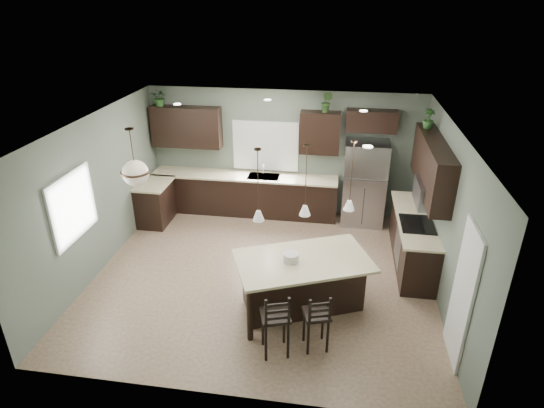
{
  "coord_description": "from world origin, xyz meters",
  "views": [
    {
      "loc": [
        1.2,
        -6.82,
        4.74
      ],
      "look_at": [
        0.1,
        0.4,
        1.25
      ],
      "focal_mm": 30.0,
      "sensor_mm": 36.0,
      "label": 1
    }
  ],
  "objects": [
    {
      "name": "left_return_cabs",
      "position": [
        -2.7,
        1.7,
        0.45
      ],
      "size": [
        0.6,
        0.9,
        0.9
      ],
      "primitive_type": "cube",
      "color": "black",
      "rests_on": "ground"
    },
    {
      "name": "cooktop",
      "position": [
        2.68,
        0.6,
        0.94
      ],
      "size": [
        0.58,
        0.75,
        0.02
      ],
      "primitive_type": "cube",
      "color": "black",
      "rests_on": "right_countertop"
    },
    {
      "name": "refrigerator",
      "position": [
        1.81,
        2.4,
        0.93
      ],
      "size": [
        0.9,
        0.74,
        1.85
      ],
      "primitive_type": "cube",
      "color": "#9B9BA3",
      "rests_on": "ground"
    },
    {
      "name": "plant_back_left",
      "position": [
        -2.68,
        2.55,
        2.59
      ],
      "size": [
        0.39,
        0.36,
        0.38
      ],
      "primitive_type": "imported",
      "rotation": [
        0.0,
        0.0,
        -0.19
      ],
      "color": "#264F22",
      "rests_on": "back_upper_left"
    },
    {
      "name": "chandelier",
      "position": [
        -1.99,
        -0.45,
        2.32
      ],
      "size": [
        0.46,
        0.46,
        0.96
      ],
      "primitive_type": null,
      "color": "beige",
      "rests_on": "room_shell"
    },
    {
      "name": "right_upper_cabs",
      "position": [
        2.83,
        0.87,
        1.95
      ],
      "size": [
        0.34,
        2.35,
        0.9
      ],
      "primitive_type": "cube",
      "color": "black",
      "rests_on": "room_shell"
    },
    {
      "name": "fridge_header",
      "position": [
        1.85,
        2.58,
        2.25
      ],
      "size": [
        1.05,
        0.34,
        0.45
      ],
      "primitive_type": "cube",
      "color": "black",
      "rests_on": "room_shell"
    },
    {
      "name": "bar_stool_left",
      "position": [
        0.49,
        -1.88,
        0.53
      ],
      "size": [
        0.49,
        0.49,
        1.06
      ],
      "primitive_type": "cube",
      "rotation": [
        0.0,
        0.0,
        0.31
      ],
      "color": "black",
      "rests_on": "ground"
    },
    {
      "name": "pendant_left",
      "position": [
        0.13,
        -1.11,
        2.25
      ],
      "size": [
        0.17,
        0.17,
        1.1
      ],
      "primitive_type": null,
      "color": "white",
      "rests_on": "room_shell"
    },
    {
      "name": "window_back",
      "position": [
        -0.4,
        2.73,
        1.55
      ],
      "size": [
        1.35,
        0.02,
        1.0
      ],
      "primitive_type": "cube",
      "color": "white",
      "rests_on": "room_shell"
    },
    {
      "name": "plant_right_wall",
      "position": [
        2.8,
        1.65,
        2.58
      ],
      "size": [
        0.22,
        0.22,
        0.36
      ],
      "primitive_type": "imported",
      "rotation": [
        0.0,
        0.0,
        0.09
      ],
      "color": "#2C5A27",
      "rests_on": "right_upper_cabs"
    },
    {
      "name": "right_countertop",
      "position": [
        2.68,
        0.87,
        0.92
      ],
      "size": [
        0.66,
        2.35,
        0.04
      ],
      "primitive_type": "cube",
      "color": "beige",
      "rests_on": "right_lower_cabs"
    },
    {
      "name": "pendant_right",
      "position": [
        1.42,
        -0.56,
        2.25
      ],
      "size": [
        0.17,
        0.17,
        1.1
      ],
      "primitive_type": null,
      "color": "white",
      "rests_on": "room_shell"
    },
    {
      "name": "plant_back_right",
      "position": [
        0.91,
        2.55,
        2.62
      ],
      "size": [
        0.3,
        0.27,
        0.44
      ],
      "primitive_type": "imported",
      "rotation": [
        0.0,
        0.0,
        -0.41
      ],
      "color": "#315425",
      "rests_on": "back_upper_right"
    },
    {
      "name": "window_left",
      "position": [
        -2.98,
        -0.8,
        1.55
      ],
      "size": [
        0.02,
        1.1,
        1.0
      ],
      "primitive_type": "cube",
      "color": "white",
      "rests_on": "room_shell"
    },
    {
      "name": "back_upper_left",
      "position": [
        -2.15,
        2.58,
        1.95
      ],
      "size": [
        1.55,
        0.34,
        0.9
      ],
      "primitive_type": "cube",
      "color": "black",
      "rests_on": "room_shell"
    },
    {
      "name": "ground",
      "position": [
        0.0,
        0.0,
        0.0
      ],
      "size": [
        6.0,
        6.0,
        0.0
      ],
      "primitive_type": "plane",
      "color": "#9E8466",
      "rests_on": "ground"
    },
    {
      "name": "back_countertop",
      "position": [
        -0.85,
        2.43,
        0.92
      ],
      "size": [
        4.2,
        0.66,
        0.04
      ],
      "primitive_type": "cube",
      "color": "beige",
      "rests_on": "back_lower_cabs"
    },
    {
      "name": "room_shell",
      "position": [
        0.0,
        0.0,
        1.7
      ],
      "size": [
        6.0,
        6.0,
        6.0
      ],
      "color": "slate",
      "rests_on": "ground"
    },
    {
      "name": "pantry_door",
      "position": [
        2.98,
        -1.55,
        1.02
      ],
      "size": [
        0.04,
        0.82,
        2.04
      ],
      "primitive_type": "cube",
      "color": "white",
      "rests_on": "ground"
    },
    {
      "name": "serving_dish",
      "position": [
        0.59,
        -0.91,
        0.99
      ],
      "size": [
        0.24,
        0.24,
        0.14
      ],
      "primitive_type": "cylinder",
      "color": "silver",
      "rests_on": "kitchen_island"
    },
    {
      "name": "microwave",
      "position": [
        2.78,
        0.6,
        1.55
      ],
      "size": [
        0.4,
        0.75,
        0.4
      ],
      "primitive_type": "cube",
      "color": "gray",
      "rests_on": "right_upper_cabs"
    },
    {
      "name": "left_return_countertop",
      "position": [
        -2.68,
        1.7,
        0.92
      ],
      "size": [
        0.66,
        0.96,
        0.04
      ],
      "primitive_type": "cube",
      "color": "beige",
      "rests_on": "left_return_cabs"
    },
    {
      "name": "kitchen_island",
      "position": [
        0.78,
        -0.84,
        0.46
      ],
      "size": [
        2.36,
        1.88,
        0.92
      ],
      "primitive_type": "cube",
      "rotation": [
        0.0,
        0.0,
        0.4
      ],
      "color": "black",
      "rests_on": "ground"
    },
    {
      "name": "pendant_center",
      "position": [
        0.78,
        -0.84,
        2.25
      ],
      "size": [
        0.17,
        0.17,
        1.1
      ],
      "primitive_type": null,
      "color": "white",
      "rests_on": "room_shell"
    },
    {
      "name": "sink_inset",
      "position": [
        -0.4,
        2.43,
        0.94
      ],
      "size": [
        0.7,
        0.45,
        0.01
      ],
      "primitive_type": "cube",
      "color": "gray",
      "rests_on": "back_countertop"
    },
    {
      "name": "wall_oven_front",
      "position": [
        2.4,
        0.6,
        0.45
      ],
      "size": [
        0.01,
        0.72,
        0.6
      ],
      "primitive_type": "cube",
      "color": "gray",
      "rests_on": "right_lower_cabs"
    },
    {
      "name": "back_lower_cabs",
      "position": [
        -0.85,
        2.45,
        0.45
      ],
      "size": [
        4.2,
        0.6,
        0.9
      ],
      "primitive_type": "cube",
      "color": "black",
      "rests_on": "ground"
    },
    {
      "name": "back_upper_right",
      "position": [
        0.8,
        2.58,
        1.95
      ],
      "size": [
        0.85,
        0.34,
        0.9
      ],
      "primitive_type": "cube",
      "color": "black",
      "rests_on": "room_shell"
    },
    {
      "name": "faucet",
      "position": [
        -0.4,
        2.4,
        1.08
      ],
      "size": [
        0.02,
        0.02,
        0.28
      ],
      "primitive_type": "cylinder",
      "color": "silver",
      "rests_on": "back_countertop"
    },
    {
      "name": "bar_stool_center",
      "position": [
        1.05,
        -1.69,
        0.49
      ],
      "size": [
        0.45,
        0.45,
        0.97
      ],
      "primitive_type": "cube",
      "rotation": [
        0.0,
        0.0,
        0.3
      ],
      "color": "black",
      "rests_on": "ground"
    },
    {
      "name": "right_lower_cabs",
      "position": [
        2.7,
        0.87,
        0.45
      ],
      "size": [
        0.6,
        2.35,
        0.9
      ],
      "primitive_type": "cube",
      "color": "black",
      "rests_on": "ground"
    }
  ]
}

